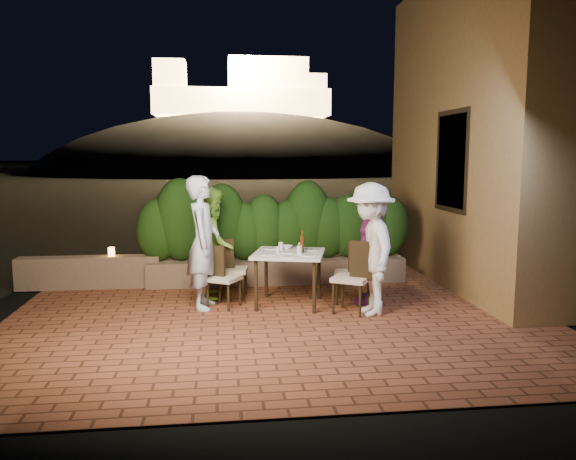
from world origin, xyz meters
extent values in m
plane|color=black|center=(0.00, 0.00, -0.02)|extent=(400.00, 400.00, 0.00)
cube|color=brown|center=(0.00, 0.50, -0.07)|extent=(7.00, 6.00, 0.15)
cube|color=#A27740|center=(3.60, 2.00, 2.50)|extent=(1.60, 5.00, 5.00)
cube|color=black|center=(2.82, 1.50, 2.00)|extent=(0.08, 1.00, 1.40)
cube|color=black|center=(2.81, 1.50, 2.00)|extent=(0.06, 1.15, 1.55)
cube|color=brown|center=(0.20, 2.30, 0.20)|extent=(4.20, 0.55, 0.40)
cube|color=brown|center=(-2.80, 2.30, 0.25)|extent=(2.20, 0.30, 0.50)
ellipsoid|color=black|center=(2.00, 60.00, -4.00)|extent=(52.00, 40.00, 22.00)
cylinder|color=white|center=(-0.09, 0.73, 0.76)|extent=(0.20, 0.20, 0.01)
cylinder|color=white|center=(0.00, 1.22, 0.76)|extent=(0.22, 0.22, 0.01)
cylinder|color=white|center=(0.46, 0.63, 0.76)|extent=(0.23, 0.23, 0.01)
cylinder|color=white|center=(0.54, 1.07, 0.76)|extent=(0.24, 0.24, 0.01)
cylinder|color=white|center=(0.20, 0.87, 0.76)|extent=(0.23, 0.23, 0.01)
cylinder|color=white|center=(0.16, 0.55, 0.76)|extent=(0.22, 0.22, 0.01)
cylinder|color=silver|center=(0.05, 0.82, 0.80)|extent=(0.06, 0.06, 0.10)
cylinder|color=silver|center=(0.13, 1.10, 0.81)|extent=(0.07, 0.07, 0.11)
cylinder|color=silver|center=(0.34, 0.72, 0.81)|extent=(0.07, 0.07, 0.12)
cylinder|color=silver|center=(0.40, 1.02, 0.81)|extent=(0.07, 0.07, 0.11)
imported|color=white|center=(0.21, 1.20, 0.77)|extent=(0.26, 0.26, 0.05)
imported|color=silver|center=(-0.96, 0.90, 0.91)|extent=(0.50, 0.71, 1.82)
imported|color=#93DE45|center=(-0.83, 1.49, 0.81)|extent=(0.67, 0.83, 1.62)
imported|color=white|center=(1.22, 0.33, 0.87)|extent=(0.69, 1.15, 1.74)
imported|color=#7A2872|center=(1.38, 0.85, 0.82)|extent=(0.86, 1.02, 1.64)
cylinder|color=orange|center=(-2.45, 2.30, 0.57)|extent=(0.10, 0.10, 0.14)
camera|label=1|loc=(-0.73, -6.73, 2.10)|focal=35.00mm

